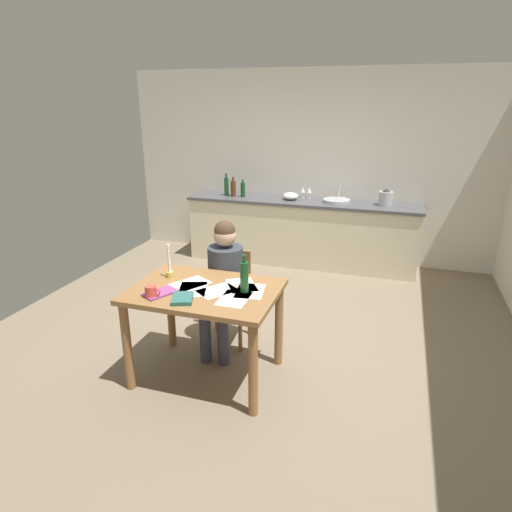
# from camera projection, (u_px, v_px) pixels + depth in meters

# --- Properties ---
(ground_plane) EXTENTS (5.20, 5.20, 0.04)m
(ground_plane) POSITION_uv_depth(u_px,v_px,m) (250.00, 338.00, 4.36)
(ground_plane) COLOR #7A6B56
(wall_back) EXTENTS (5.20, 0.12, 2.60)m
(wall_back) POSITION_uv_depth(u_px,v_px,m) (309.00, 167.00, 6.26)
(wall_back) COLOR silver
(wall_back) RESTS_ON ground
(kitchen_counter) EXTENTS (3.16, 0.64, 0.90)m
(kitchen_counter) POSITION_uv_depth(u_px,v_px,m) (301.00, 231.00, 6.22)
(kitchen_counter) COLOR beige
(kitchen_counter) RESTS_ON ground
(dining_table) EXTENTS (1.15, 0.83, 0.79)m
(dining_table) POSITION_uv_depth(u_px,v_px,m) (205.00, 304.00, 3.54)
(dining_table) COLOR olive
(dining_table) RESTS_ON ground
(chair_at_table) EXTENTS (0.43, 0.43, 0.86)m
(chair_at_table) POSITION_uv_depth(u_px,v_px,m) (229.00, 292.00, 4.20)
(chair_at_table) COLOR olive
(chair_at_table) RESTS_ON ground
(person_seated) EXTENTS (0.35, 0.61, 1.19)m
(person_seated) POSITION_uv_depth(u_px,v_px,m) (224.00, 278.00, 4.00)
(person_seated) COLOR #333842
(person_seated) RESTS_ON ground
(coffee_mug) EXTENTS (0.13, 0.09, 0.09)m
(coffee_mug) POSITION_uv_depth(u_px,v_px,m) (151.00, 292.00, 3.33)
(coffee_mug) COLOR #D84C3F
(coffee_mug) RESTS_ON dining_table
(candlestick) EXTENTS (0.06, 0.06, 0.29)m
(candlestick) POSITION_uv_depth(u_px,v_px,m) (169.00, 268.00, 3.69)
(candlestick) COLOR gold
(candlestick) RESTS_ON dining_table
(book_magazine) EXTENTS (0.21, 0.24, 0.03)m
(book_magazine) POSITION_uv_depth(u_px,v_px,m) (182.00, 298.00, 3.29)
(book_magazine) COLOR #2A5F5A
(book_magazine) RESTS_ON dining_table
(book_cookery) EXTENTS (0.24, 0.29, 0.02)m
(book_cookery) POSITION_uv_depth(u_px,v_px,m) (160.00, 293.00, 3.40)
(book_cookery) COLOR #914181
(book_cookery) RESTS_ON dining_table
(paper_letter) EXTENTS (0.26, 0.33, 0.00)m
(paper_letter) POSITION_uv_depth(u_px,v_px,m) (250.00, 291.00, 3.45)
(paper_letter) COLOR white
(paper_letter) RESTS_ON dining_table
(paper_bill) EXTENTS (0.34, 0.36, 0.00)m
(paper_bill) POSITION_uv_depth(u_px,v_px,m) (218.00, 291.00, 3.46)
(paper_bill) COLOR white
(paper_bill) RESTS_ON dining_table
(paper_envelope) EXTENTS (0.29, 0.35, 0.00)m
(paper_envelope) POSITION_uv_depth(u_px,v_px,m) (193.00, 289.00, 3.49)
(paper_envelope) COLOR white
(paper_envelope) RESTS_ON dining_table
(paper_receipt) EXTENTS (0.33, 0.36, 0.00)m
(paper_receipt) POSITION_uv_depth(u_px,v_px,m) (242.00, 285.00, 3.56)
(paper_receipt) COLOR white
(paper_receipt) RESTS_ON dining_table
(paper_notice) EXTENTS (0.33, 0.36, 0.00)m
(paper_notice) POSITION_uv_depth(u_px,v_px,m) (190.00, 284.00, 3.59)
(paper_notice) COLOR white
(paper_notice) RESTS_ON dining_table
(paper_flyer) EXTENTS (0.22, 0.30, 0.00)m
(paper_flyer) POSITION_uv_depth(u_px,v_px,m) (234.00, 299.00, 3.32)
(paper_flyer) COLOR white
(paper_flyer) RESTS_ON dining_table
(wine_bottle_on_table) EXTENTS (0.07, 0.07, 0.30)m
(wine_bottle_on_table) POSITION_uv_depth(u_px,v_px,m) (244.00, 276.00, 3.40)
(wine_bottle_on_table) COLOR #194C23
(wine_bottle_on_table) RESTS_ON dining_table
(sink_unit) EXTENTS (0.36, 0.36, 0.24)m
(sink_unit) POSITION_uv_depth(u_px,v_px,m) (337.00, 200.00, 5.93)
(sink_unit) COLOR #B2B7BC
(sink_unit) RESTS_ON kitchen_counter
(bottle_oil) EXTENTS (0.06, 0.06, 0.31)m
(bottle_oil) POSITION_uv_depth(u_px,v_px,m) (226.00, 186.00, 6.31)
(bottle_oil) COLOR #194C23
(bottle_oil) RESTS_ON kitchen_counter
(bottle_vinegar) EXTENTS (0.07, 0.07, 0.27)m
(bottle_vinegar) POSITION_uv_depth(u_px,v_px,m) (233.00, 188.00, 6.25)
(bottle_vinegar) COLOR #593319
(bottle_vinegar) RESTS_ON kitchen_counter
(bottle_wine_red) EXTENTS (0.06, 0.06, 0.24)m
(bottle_wine_red) POSITION_uv_depth(u_px,v_px,m) (243.00, 189.00, 6.23)
(bottle_wine_red) COLOR #194C23
(bottle_wine_red) RESTS_ON kitchen_counter
(mixing_bowl) EXTENTS (0.21, 0.21, 0.10)m
(mixing_bowl) POSITION_uv_depth(u_px,v_px,m) (291.00, 196.00, 6.07)
(mixing_bowl) COLOR white
(mixing_bowl) RESTS_ON kitchen_counter
(stovetop_kettle) EXTENTS (0.18, 0.18, 0.22)m
(stovetop_kettle) POSITION_uv_depth(u_px,v_px,m) (386.00, 198.00, 5.72)
(stovetop_kettle) COLOR #B7BABF
(stovetop_kettle) RESTS_ON kitchen_counter
(wine_glass_near_sink) EXTENTS (0.07, 0.07, 0.15)m
(wine_glass_near_sink) POSITION_uv_depth(u_px,v_px,m) (309.00, 190.00, 6.15)
(wine_glass_near_sink) COLOR silver
(wine_glass_near_sink) RESTS_ON kitchen_counter
(wine_glass_by_kettle) EXTENTS (0.07, 0.07, 0.15)m
(wine_glass_by_kettle) POSITION_uv_depth(u_px,v_px,m) (303.00, 190.00, 6.17)
(wine_glass_by_kettle) COLOR silver
(wine_glass_by_kettle) RESTS_ON kitchen_counter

